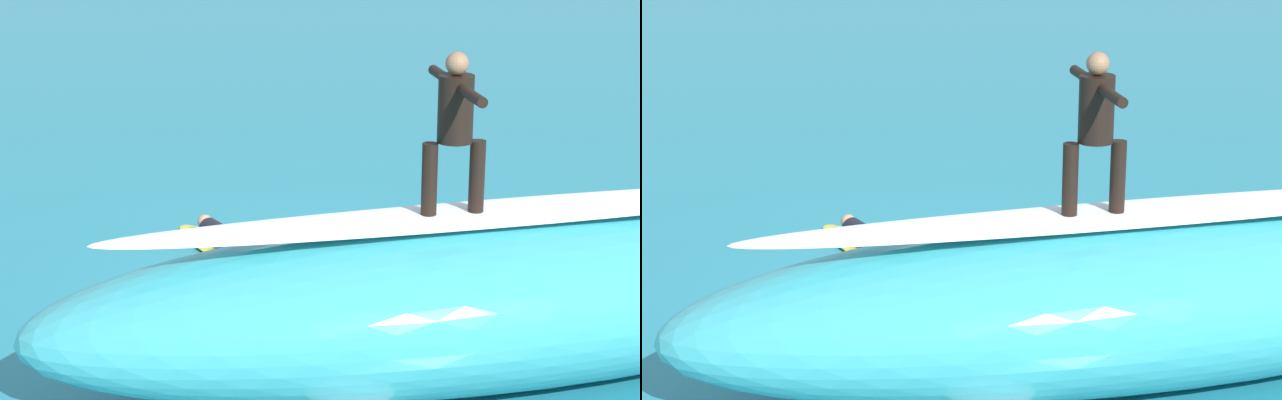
{
  "view_description": "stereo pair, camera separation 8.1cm",
  "coord_description": "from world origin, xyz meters",
  "views": [
    {
      "loc": [
        6.06,
        12.08,
        5.28
      ],
      "look_at": [
        0.63,
        0.66,
        1.28
      ],
      "focal_mm": 68.26,
      "sensor_mm": 36.0,
      "label": 1
    },
    {
      "loc": [
        5.99,
        12.12,
        5.28
      ],
      "look_at": [
        0.63,
        0.66,
        1.28
      ],
      "focal_mm": 68.26,
      "sensor_mm": 36.0,
      "label": 2
    }
  ],
  "objects": [
    {
      "name": "surfer_riding",
      "position": [
        0.31,
        2.87,
        2.63
      ],
      "size": [
        0.59,
        1.43,
        1.53
      ],
      "rotation": [
        0.0,
        0.0,
        -0.24
      ],
      "color": "black",
      "rests_on": "surfboard_riding"
    },
    {
      "name": "wave_foam_lip",
      "position": [
        -0.18,
        2.96,
        1.7
      ],
      "size": [
        7.77,
        2.31,
        0.08
      ],
      "primitive_type": "ellipsoid",
      "rotation": [
        0.0,
        0.0,
        -0.2
      ],
      "color": "white",
      "rests_on": "wave_crest"
    },
    {
      "name": "surfboard_paddling",
      "position": [
        0.95,
        -1.54,
        0.04
      ],
      "size": [
        0.76,
        2.31,
        0.08
      ],
      "primitive_type": "ellipsoid",
      "rotation": [
        0.0,
        0.0,
        -1.45
      ],
      "color": "yellow",
      "rests_on": "ground_plane"
    },
    {
      "name": "wave_crest",
      "position": [
        -0.18,
        2.96,
        0.83
      ],
      "size": [
        9.4,
        4.05,
        1.66
      ],
      "primitive_type": "ellipsoid",
      "rotation": [
        0.0,
        0.0,
        -0.2
      ],
      "color": "teal",
      "rests_on": "ground_plane"
    },
    {
      "name": "surfboard_riding",
      "position": [
        0.31,
        2.87,
        1.7
      ],
      "size": [
        1.94,
        0.96,
        0.07
      ],
      "primitive_type": "ellipsoid",
      "rotation": [
        0.0,
        0.0,
        -0.24
      ],
      "color": "silver",
      "rests_on": "wave_crest"
    },
    {
      "name": "surfer_paddling",
      "position": [
        0.93,
        -1.42,
        0.21
      ],
      "size": [
        0.45,
        1.61,
        0.29
      ],
      "rotation": [
        0.0,
        0.0,
        -1.45
      ],
      "color": "black",
      "rests_on": "surfboard_paddling"
    },
    {
      "name": "ground_plane",
      "position": [
        0.0,
        0.0,
        0.0
      ],
      "size": [
        120.0,
        120.0,
        0.0
      ],
      "primitive_type": "plane",
      "color": "teal"
    }
  ]
}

